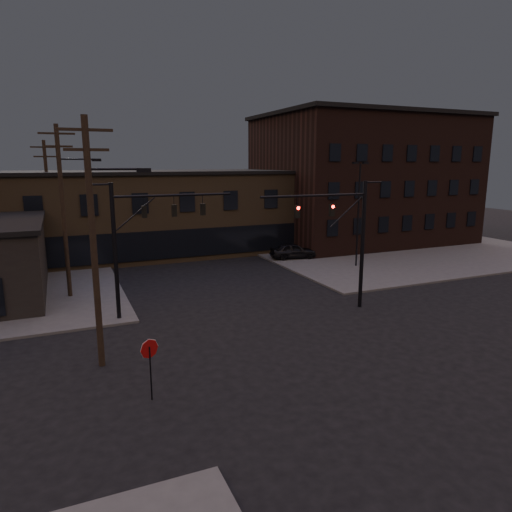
{
  "coord_description": "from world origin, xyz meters",
  "views": [
    {
      "loc": [
        -10.75,
        -18.58,
        9.07
      ],
      "look_at": [
        0.05,
        6.37,
        3.5
      ],
      "focal_mm": 32.0,
      "sensor_mm": 36.0,
      "label": 1
    }
  ],
  "objects_px": {
    "traffic_signal_far": "(137,234)",
    "parked_car_lot_b": "(355,237)",
    "parked_car_lot_a": "(293,251)",
    "car_crossing": "(156,251)",
    "stop_sign": "(150,355)",
    "traffic_signal_near": "(348,232)"
  },
  "relations": [
    {
      "from": "parked_car_lot_a",
      "to": "traffic_signal_far",
      "type": "bearing_deg",
      "value": 133.54
    },
    {
      "from": "traffic_signal_far",
      "to": "parked_car_lot_b",
      "type": "bearing_deg",
      "value": 31.34
    },
    {
      "from": "traffic_signal_far",
      "to": "traffic_signal_near",
      "type": "bearing_deg",
      "value": -16.17
    },
    {
      "from": "traffic_signal_far",
      "to": "stop_sign",
      "type": "relative_size",
      "value": 3.23
    },
    {
      "from": "parked_car_lot_a",
      "to": "car_crossing",
      "type": "height_order",
      "value": "parked_car_lot_a"
    },
    {
      "from": "traffic_signal_near",
      "to": "parked_car_lot_a",
      "type": "distance_m",
      "value": 15.58
    },
    {
      "from": "stop_sign",
      "to": "car_crossing",
      "type": "bearing_deg",
      "value": 78.33
    },
    {
      "from": "traffic_signal_far",
      "to": "parked_car_lot_b",
      "type": "distance_m",
      "value": 31.88
    },
    {
      "from": "traffic_signal_near",
      "to": "parked_car_lot_a",
      "type": "height_order",
      "value": "traffic_signal_near"
    },
    {
      "from": "stop_sign",
      "to": "parked_car_lot_b",
      "type": "height_order",
      "value": "stop_sign"
    },
    {
      "from": "car_crossing",
      "to": "parked_car_lot_b",
      "type": "bearing_deg",
      "value": -21.72
    },
    {
      "from": "parked_car_lot_a",
      "to": "car_crossing",
      "type": "relative_size",
      "value": 0.94
    },
    {
      "from": "traffic_signal_near",
      "to": "car_crossing",
      "type": "bearing_deg",
      "value": 111.37
    },
    {
      "from": "traffic_signal_far",
      "to": "parked_car_lot_a",
      "type": "bearing_deg",
      "value": 34.37
    },
    {
      "from": "parked_car_lot_b",
      "to": "car_crossing",
      "type": "relative_size",
      "value": 0.88
    },
    {
      "from": "traffic_signal_far",
      "to": "parked_car_lot_a",
      "type": "distance_m",
      "value": 19.92
    },
    {
      "from": "traffic_signal_far",
      "to": "stop_sign",
      "type": "height_order",
      "value": "traffic_signal_far"
    },
    {
      "from": "traffic_signal_far",
      "to": "car_crossing",
      "type": "height_order",
      "value": "traffic_signal_far"
    },
    {
      "from": "stop_sign",
      "to": "car_crossing",
      "type": "distance_m",
      "value": 27.17
    },
    {
      "from": "parked_car_lot_a",
      "to": "parked_car_lot_b",
      "type": "height_order",
      "value": "parked_car_lot_a"
    },
    {
      "from": "traffic_signal_far",
      "to": "car_crossing",
      "type": "relative_size",
      "value": 1.73
    },
    {
      "from": "stop_sign",
      "to": "parked_car_lot_a",
      "type": "relative_size",
      "value": 0.57
    }
  ]
}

